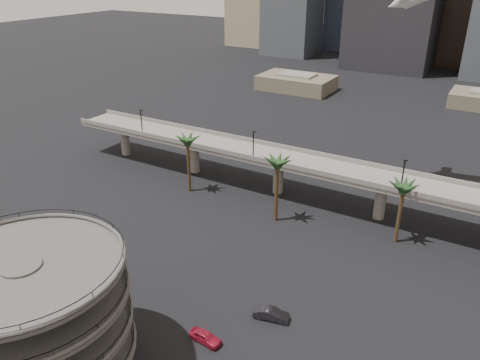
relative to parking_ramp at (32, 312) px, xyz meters
The scene contains 6 objects.
parking_ramp is the anchor object (origin of this frame).
overpass 60.46m from the parking_ramp, 77.57° to the left, with size 130.00×9.30×14.70m.
palm_trees 56.79m from the parking_ramp, 64.34° to the left, with size 76.40×18.40×14.00m.
low_buildings 147.81m from the parking_ramp, 82.26° to the left, with size 135.00×27.50×6.80m.
car_a 21.71m from the parking_ramp, 47.13° to the left, with size 1.85×4.61×1.57m, color #AD1833.
car_b 30.94m from the parking_ramp, 50.28° to the left, with size 1.77×5.09×1.68m, color black.
Camera 1 is at (28.22, -27.71, 45.60)m, focal length 35.00 mm.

